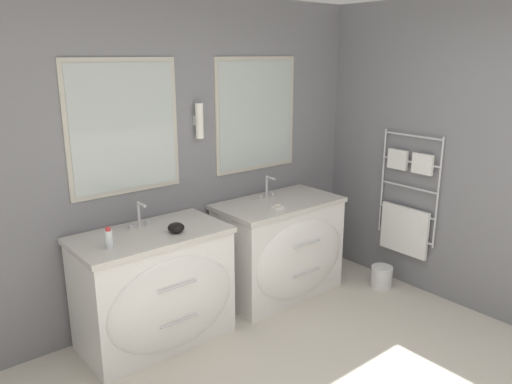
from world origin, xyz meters
TOP-DOWN VIEW (x-y plane):
  - wall_back at (0.01, 2.21)m, footprint 5.72×0.15m
  - wall_right at (2.09, 0.99)m, footprint 0.13×4.27m
  - vanity_left at (-0.28, 1.82)m, footprint 1.13×0.69m
  - vanity_right at (0.99, 1.82)m, footprint 1.13×0.69m
  - faucet_left at (-0.28, 2.01)m, footprint 0.17×0.13m
  - faucet_right at (0.99, 2.01)m, footprint 0.17×0.13m
  - toiletry_bottle at (-0.63, 1.75)m, footprint 0.05×0.05m
  - amenity_bowl at (-0.13, 1.74)m, footprint 0.12×0.12m
  - soap_dish at (0.82, 1.69)m, footprint 0.10×0.07m
  - waste_bin at (1.81, 1.30)m, footprint 0.20×0.20m

SIDE VIEW (x-z plane):
  - waste_bin at x=1.81m, z-range 0.01..0.21m
  - vanity_left at x=-0.28m, z-range 0.01..0.89m
  - vanity_right at x=0.99m, z-range 0.01..0.89m
  - soap_dish at x=0.82m, z-range 0.87..0.92m
  - amenity_bowl at x=-0.13m, z-range 0.88..0.95m
  - toiletry_bottle at x=-0.63m, z-range 0.87..1.02m
  - faucet_left at x=-0.28m, z-range 0.88..1.08m
  - faucet_right at x=0.99m, z-range 0.88..1.08m
  - wall_right at x=2.09m, z-range -0.01..2.59m
  - wall_back at x=0.01m, z-range 0.01..2.61m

